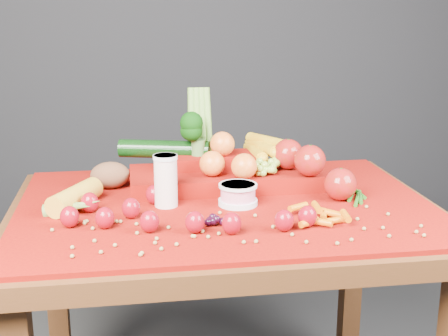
{
  "coord_description": "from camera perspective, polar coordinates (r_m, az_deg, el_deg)",
  "views": [
    {
      "loc": [
        -0.24,
        -1.51,
        1.27
      ],
      "look_at": [
        0.0,
        0.02,
        0.85
      ],
      "focal_mm": 50.0,
      "sensor_mm": 36.0,
      "label": 1
    }
  ],
  "objects": [
    {
      "name": "potato",
      "position": [
        1.75,
        -10.37,
        -0.65
      ],
      "size": [
        0.11,
        0.08,
        0.07
      ],
      "primitive_type": "ellipsoid",
      "color": "brown",
      "rests_on": "red_cloth"
    },
    {
      "name": "soybean_scatter",
      "position": [
        1.42,
        1.37,
        -5.56
      ],
      "size": [
        0.84,
        0.24,
        0.01
      ],
      "primitive_type": null,
      "color": "olive",
      "rests_on": "red_cloth"
    },
    {
      "name": "baby_carrot_pile",
      "position": [
        1.5,
        8.82,
        -4.14
      ],
      "size": [
        0.17,
        0.17,
        0.03
      ],
      "primitive_type": null,
      "color": "#C96007",
      "rests_on": "red_cloth"
    },
    {
      "name": "yogurt_bowl",
      "position": [
        1.58,
        1.28,
        -2.36
      ],
      "size": [
        0.1,
        0.1,
        0.05
      ],
      "rotation": [
        0.0,
        0.0,
        0.43
      ],
      "color": "silver",
      "rests_on": "red_cloth"
    },
    {
      "name": "table",
      "position": [
        1.64,
        0.11,
        -6.76
      ],
      "size": [
        1.1,
        0.8,
        0.75
      ],
      "color": "#3C220D",
      "rests_on": "ground"
    },
    {
      "name": "strawberry_scatter",
      "position": [
        1.45,
        -4.92,
        -4.13
      ],
      "size": [
        0.58,
        0.28,
        0.05
      ],
      "color": "maroon",
      "rests_on": "red_cloth"
    },
    {
      "name": "milk_glass",
      "position": [
        1.57,
        -5.35,
        -1.0
      ],
      "size": [
        0.06,
        0.06,
        0.13
      ],
      "rotation": [
        0.0,
        0.0,
        0.15
      ],
      "color": "beige",
      "rests_on": "red_cloth"
    },
    {
      "name": "dark_grape_cluster",
      "position": [
        1.45,
        -0.52,
        -4.71
      ],
      "size": [
        0.06,
        0.05,
        0.03
      ],
      "primitive_type": null,
      "color": "black",
      "rests_on": "red_cloth"
    },
    {
      "name": "green_bean_pile",
      "position": [
        1.68,
        12.13,
        -2.51
      ],
      "size": [
        0.14,
        0.12,
        0.01
      ],
      "primitive_type": null,
      "color": "#225D15",
      "rests_on": "red_cloth"
    },
    {
      "name": "produce_mound",
      "position": [
        1.74,
        0.93,
        0.29
      ],
      "size": [
        0.62,
        0.37,
        0.27
      ],
      "color": "maroon",
      "rests_on": "red_cloth"
    },
    {
      "name": "corn_ear",
      "position": [
        1.57,
        -13.6,
        -3.19
      ],
      "size": [
        0.24,
        0.26,
        0.06
      ],
      "rotation": [
        0.0,
        0.0,
        1.08
      ],
      "color": "gold",
      "rests_on": "red_cloth"
    },
    {
      "name": "red_cloth",
      "position": [
        1.61,
        0.11,
        -3.42
      ],
      "size": [
        1.05,
        0.75,
        0.01
      ],
      "primitive_type": "cube",
      "color": "maroon",
      "rests_on": "table"
    }
  ]
}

